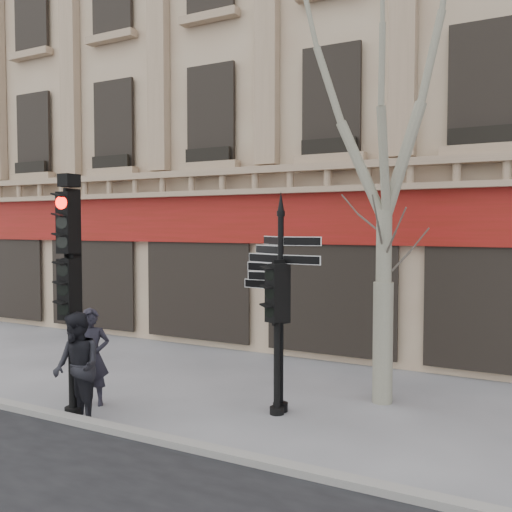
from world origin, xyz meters
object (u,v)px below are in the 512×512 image
(plane_tree, at_px, (386,70))
(pedestrian_b, at_px, (77,367))
(traffic_signal_secondary, at_px, (277,309))
(fingerpost, at_px, (281,264))
(traffic_signal_main, at_px, (71,264))
(pedestrian_a, at_px, (91,357))

(plane_tree, bearing_deg, pedestrian_b, -140.45)
(traffic_signal_secondary, height_order, pedestrian_b, traffic_signal_secondary)
(plane_tree, bearing_deg, fingerpost, -136.82)
(traffic_signal_secondary, xyz_separation_m, pedestrian_b, (-2.87, -2.01, -0.95))
(fingerpost, height_order, plane_tree, plane_tree)
(fingerpost, relative_size, traffic_signal_main, 0.93)
(traffic_signal_secondary, xyz_separation_m, plane_tree, (1.48, 1.58, 4.41))
(fingerpost, height_order, pedestrian_a, fingerpost)
(fingerpost, height_order, traffic_signal_main, traffic_signal_main)
(traffic_signal_main, height_order, traffic_signal_secondary, traffic_signal_main)
(fingerpost, relative_size, traffic_signal_secondary, 1.47)
(fingerpost, xyz_separation_m, traffic_signal_secondary, (0.02, -0.18, -0.80))
(fingerpost, height_order, traffic_signal_secondary, fingerpost)
(plane_tree, distance_m, pedestrian_a, 7.75)
(pedestrian_a, bearing_deg, traffic_signal_main, -114.43)
(fingerpost, bearing_deg, pedestrian_a, -142.38)
(fingerpost, height_order, pedestrian_b, fingerpost)
(traffic_signal_secondary, height_order, plane_tree, plane_tree)
(traffic_signal_secondary, relative_size, pedestrian_a, 1.48)
(traffic_signal_secondary, bearing_deg, traffic_signal_main, -134.75)
(traffic_signal_secondary, height_order, pedestrian_a, traffic_signal_secondary)
(fingerpost, bearing_deg, traffic_signal_main, -132.83)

